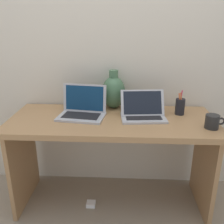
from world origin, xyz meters
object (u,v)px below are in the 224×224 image
Objects in this scene: green_vase at (114,92)px; coffee_mug at (212,122)px; laptop_right at (143,111)px; laptop_left at (83,108)px; power_brick at (91,204)px; pen_cup at (180,106)px.

green_vase is 0.77m from coffee_mug.
laptop_right reaches higher than coffee_mug.
green_vase is (0.22, 0.19, 0.07)m from laptop_left.
laptop_right is (0.44, -0.02, -0.01)m from laptop_left.
power_brick is (-0.39, -0.10, -0.76)m from laptop_right.
pen_cup is at bearing 122.21° from coffee_mug.
green_vase is at bearing 61.44° from power_brick.
power_brick is at bearing -165.10° from pen_cup.
laptop_right is at bearing 158.72° from coffee_mug.
laptop_right is 1.09× the size of green_vase.
laptop_left is at bearing 115.12° from power_brick.
green_vase reaches higher than laptop_right.
laptop_right is 0.29m from pen_cup.
laptop_right is 0.47m from coffee_mug.
power_brick is at bearing -166.10° from laptop_right.
coffee_mug is at bearing -21.28° from laptop_right.
green_vase is at bearing 136.88° from laptop_right.
laptop_left is 1.96× the size of pen_cup.
green_vase reaches higher than power_brick.
green_vase is at bearing 150.19° from coffee_mug.
laptop_left is at bearing 177.76° from laptop_right.
green_vase is 0.91m from power_brick.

